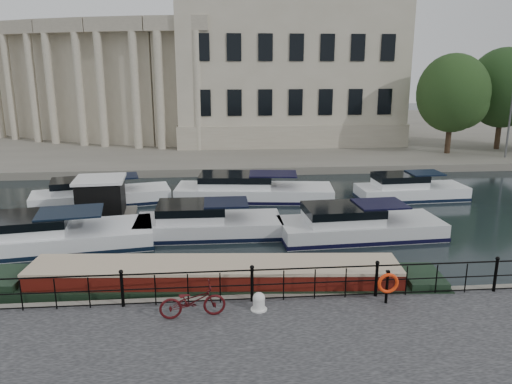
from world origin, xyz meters
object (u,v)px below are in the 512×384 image
Objects in this scene: bicycle at (192,301)px; mooring_bollard at (259,302)px; life_ring_post at (388,284)px; harbour_hut at (101,200)px; narrowboat at (215,286)px.

bicycle is 2.02m from mooring_bollard.
life_ring_post reaches higher than mooring_bollard.
harbour_hut reaches higher than bicycle.
life_ring_post is 0.07× the size of narrowboat.
bicycle is 3.42× the size of mooring_bollard.
bicycle is 0.55× the size of harbour_hut.
bicycle reaches higher than mooring_bollard.
mooring_bollard is at bearing -62.83° from harbour_hut.
life_ring_post is (4.02, 0.03, 0.42)m from mooring_bollard.
harbour_hut reaches higher than life_ring_post.
bicycle is 2.63m from narrowboat.
bicycle is 6.01m from life_ring_post.
mooring_bollard is 0.04× the size of narrowboat.
mooring_bollard is at bearing -179.60° from life_ring_post.
harbour_hut reaches higher than narrowboat.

